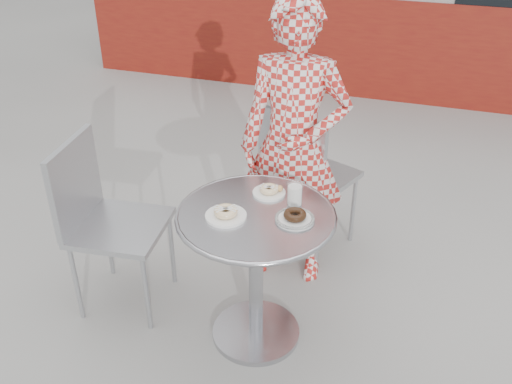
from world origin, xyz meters
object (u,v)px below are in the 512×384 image
(seated_person, at_px, (294,147))
(plate_far, at_px, (270,191))
(plate_near, at_px, (226,213))
(milk_cup, at_px, (295,194))
(chair_left, at_px, (122,256))
(plate_checker, at_px, (295,217))
(chair_far, at_px, (309,204))
(bistro_table, at_px, (256,246))

(seated_person, height_order, plate_far, seated_person)
(plate_near, bearing_deg, milk_cup, 37.58)
(chair_left, bearing_deg, plate_checker, -98.31)
(chair_far, height_order, plate_far, chair_far)
(seated_person, distance_m, plate_near, 0.70)
(bistro_table, relative_size, seated_person, 0.47)
(plate_checker, height_order, milk_cup, milk_cup)
(bistro_table, height_order, plate_near, plate_near)
(seated_person, relative_size, plate_near, 8.62)
(chair_left, bearing_deg, seated_person, -60.79)
(seated_person, bearing_deg, plate_near, -105.18)
(seated_person, relative_size, milk_cup, 14.23)
(milk_cup, bearing_deg, plate_checker, -74.74)
(plate_near, bearing_deg, bistro_table, 29.32)
(plate_far, relative_size, plate_checker, 0.89)
(bistro_table, bearing_deg, plate_checker, 1.00)
(plate_near, bearing_deg, plate_far, 63.37)
(chair_far, distance_m, chair_left, 1.19)
(bistro_table, relative_size, plate_far, 4.74)
(plate_near, xyz_separation_m, plate_checker, (0.31, 0.07, -0.00))
(plate_checker, distance_m, milk_cup, 0.15)
(seated_person, distance_m, milk_cup, 0.49)
(seated_person, height_order, plate_checker, seated_person)
(bistro_table, relative_size, plate_checker, 4.20)
(bistro_table, xyz_separation_m, seated_person, (0.02, 0.61, 0.25))
(chair_far, bearing_deg, chair_left, 67.01)
(plate_far, height_order, plate_checker, plate_checker)
(bistro_table, bearing_deg, chair_far, 85.96)
(chair_far, bearing_deg, milk_cup, 118.84)
(plate_near, xyz_separation_m, milk_cup, (0.27, 0.21, 0.03))
(bistro_table, height_order, plate_far, plate_far)
(bistro_table, xyz_separation_m, plate_near, (-0.12, -0.07, 0.21))
(plate_far, bearing_deg, milk_cup, -20.89)
(plate_near, height_order, milk_cup, milk_cup)
(bistro_table, height_order, chair_far, chair_far)
(chair_far, xyz_separation_m, milk_cup, (0.08, -0.74, 0.52))
(chair_far, relative_size, plate_near, 5.10)
(plate_far, bearing_deg, chair_far, 85.50)
(chair_far, relative_size, chair_left, 1.00)
(plate_far, bearing_deg, chair_left, -169.51)
(seated_person, xyz_separation_m, plate_far, (-0.01, -0.42, -0.04))
(seated_person, bearing_deg, chair_far, 77.80)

